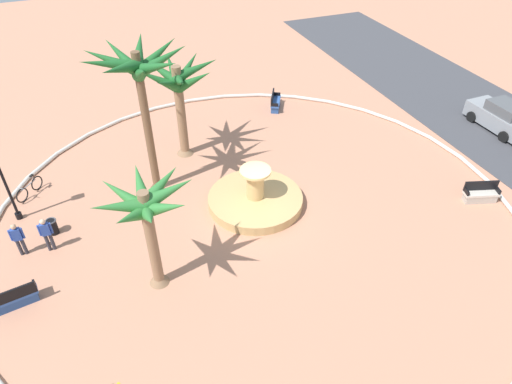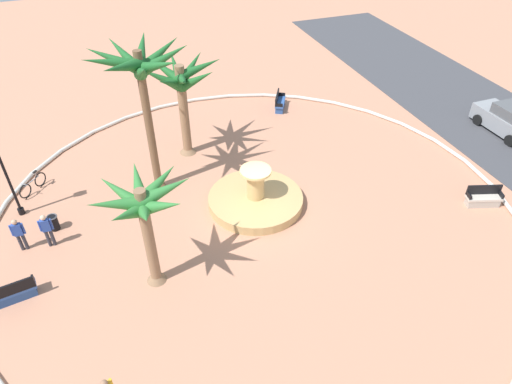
{
  "view_description": "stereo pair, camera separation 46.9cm",
  "coord_description": "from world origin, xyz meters",
  "px_view_note": "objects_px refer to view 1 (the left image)",
  "views": [
    {
      "loc": [
        14.87,
        -5.89,
        13.66
      ],
      "look_at": [
        -0.16,
        0.05,
        1.0
      ],
      "focal_mm": 32.22,
      "sensor_mm": 36.0,
      "label": 1
    },
    {
      "loc": [
        15.04,
        -5.45,
        13.66
      ],
      "look_at": [
        -0.16,
        0.05,
        1.0
      ],
      "focal_mm": 32.22,
      "sensor_mm": 36.0,
      "label": 2
    }
  ],
  "objects_px": {
    "bench_west": "(480,195)",
    "bench_east": "(275,103)",
    "palm_tree_mid_plaza": "(178,86)",
    "trash_bin": "(52,226)",
    "fountain": "(255,199)",
    "person_cyclist_photo": "(47,233)",
    "bicycle_red_frame": "(30,189)",
    "palm_tree_by_curb": "(138,74)",
    "palm_tree_near_fountain": "(147,210)",
    "lamppost": "(1,173)",
    "bench_southeast": "(15,299)",
    "parked_car_leftmost": "(502,117)",
    "person_cyclist_helmet": "(18,238)"
  },
  "relations": [
    {
      "from": "bench_east",
      "to": "palm_tree_near_fountain",
      "type": "bearing_deg",
      "value": -40.61
    },
    {
      "from": "palm_tree_near_fountain",
      "to": "trash_bin",
      "type": "xyz_separation_m",
      "value": [
        -4.41,
        -3.67,
        -3.23
      ]
    },
    {
      "from": "bench_east",
      "to": "lamppost",
      "type": "height_order",
      "value": "lamppost"
    },
    {
      "from": "palm_tree_by_curb",
      "to": "bicycle_red_frame",
      "type": "xyz_separation_m",
      "value": [
        -1.64,
        -5.68,
        -5.48
      ]
    },
    {
      "from": "bench_east",
      "to": "bench_west",
      "type": "height_order",
      "value": "same"
    },
    {
      "from": "person_cyclist_helmet",
      "to": "palm_tree_mid_plaza",
      "type": "bearing_deg",
      "value": 121.3
    },
    {
      "from": "person_cyclist_helmet",
      "to": "person_cyclist_photo",
      "type": "xyz_separation_m",
      "value": [
        0.15,
        1.08,
        0.02
      ]
    },
    {
      "from": "palm_tree_by_curb",
      "to": "trash_bin",
      "type": "xyz_separation_m",
      "value": [
        1.56,
        -4.79,
        -5.48
      ]
    },
    {
      "from": "lamppost",
      "to": "bench_southeast",
      "type": "bearing_deg",
      "value": -0.1
    },
    {
      "from": "person_cyclist_helmet",
      "to": "bench_east",
      "type": "bearing_deg",
      "value": 118.21
    },
    {
      "from": "palm_tree_near_fountain",
      "to": "palm_tree_by_curb",
      "type": "distance_m",
      "value": 6.48
    },
    {
      "from": "bench_east",
      "to": "lamppost",
      "type": "relative_size",
      "value": 0.39
    },
    {
      "from": "person_cyclist_photo",
      "to": "palm_tree_by_curb",
      "type": "bearing_deg",
      "value": 117.63
    },
    {
      "from": "bench_southeast",
      "to": "palm_tree_near_fountain",
      "type": "bearing_deg",
      "value": 80.72
    },
    {
      "from": "bench_west",
      "to": "bench_southeast",
      "type": "bearing_deg",
      "value": -94.05
    },
    {
      "from": "lamppost",
      "to": "person_cyclist_helmet",
      "type": "height_order",
      "value": "lamppost"
    },
    {
      "from": "fountain",
      "to": "person_cyclist_photo",
      "type": "distance_m",
      "value": 8.97
    },
    {
      "from": "lamppost",
      "to": "person_cyclist_photo",
      "type": "distance_m",
      "value": 3.32
    },
    {
      "from": "fountain",
      "to": "bench_east",
      "type": "relative_size",
      "value": 2.67
    },
    {
      "from": "palm_tree_by_curb",
      "to": "bench_east",
      "type": "height_order",
      "value": "palm_tree_by_curb"
    },
    {
      "from": "palm_tree_near_fountain",
      "to": "parked_car_leftmost",
      "type": "distance_m",
      "value": 21.51
    },
    {
      "from": "palm_tree_by_curb",
      "to": "palm_tree_mid_plaza",
      "type": "height_order",
      "value": "palm_tree_by_curb"
    },
    {
      "from": "palm_tree_near_fountain",
      "to": "bench_east",
      "type": "bearing_deg",
      "value": 139.39
    },
    {
      "from": "palm_tree_mid_plaza",
      "to": "trash_bin",
      "type": "xyz_separation_m",
      "value": [
        4.06,
        -6.89,
        -3.52
      ]
    },
    {
      "from": "palm_tree_mid_plaza",
      "to": "bench_west",
      "type": "relative_size",
      "value": 3.1
    },
    {
      "from": "palm_tree_by_curb",
      "to": "parked_car_leftmost",
      "type": "bearing_deg",
      "value": 85.09
    },
    {
      "from": "palm_tree_near_fountain",
      "to": "lamppost",
      "type": "bearing_deg",
      "value": -139.77
    },
    {
      "from": "palm_tree_near_fountain",
      "to": "trash_bin",
      "type": "relative_size",
      "value": 6.38
    },
    {
      "from": "palm_tree_mid_plaza",
      "to": "bicycle_red_frame",
      "type": "distance_m",
      "value": 8.59
    },
    {
      "from": "palm_tree_mid_plaza",
      "to": "trash_bin",
      "type": "distance_m",
      "value": 8.74
    },
    {
      "from": "bench_east",
      "to": "bench_southeast",
      "type": "relative_size",
      "value": 0.99
    },
    {
      "from": "bench_east",
      "to": "trash_bin",
      "type": "bearing_deg",
      "value": -62.51
    },
    {
      "from": "palm_tree_near_fountain",
      "to": "palm_tree_by_curb",
      "type": "xyz_separation_m",
      "value": [
        -5.97,
        1.12,
        2.25
      ]
    },
    {
      "from": "bench_southeast",
      "to": "parked_car_leftmost",
      "type": "distance_m",
      "value": 26.22
    },
    {
      "from": "trash_bin",
      "to": "bicycle_red_frame",
      "type": "distance_m",
      "value": 3.32
    },
    {
      "from": "palm_tree_mid_plaza",
      "to": "person_cyclist_photo",
      "type": "distance_m",
      "value": 9.16
    },
    {
      "from": "person_cyclist_helmet",
      "to": "fountain",
      "type": "bearing_deg",
      "value": 87.19
    },
    {
      "from": "bench_west",
      "to": "bench_east",
      "type": "bearing_deg",
      "value": -156.41
    },
    {
      "from": "bicycle_red_frame",
      "to": "person_cyclist_helmet",
      "type": "height_order",
      "value": "person_cyclist_helmet"
    },
    {
      "from": "fountain",
      "to": "palm_tree_by_curb",
      "type": "xyz_separation_m",
      "value": [
        -2.92,
        -4.03,
        5.57
      ]
    },
    {
      "from": "bench_southeast",
      "to": "lamppost",
      "type": "bearing_deg",
      "value": 179.9
    },
    {
      "from": "bicycle_red_frame",
      "to": "palm_tree_near_fountain",
      "type": "bearing_deg",
      "value": 30.95
    },
    {
      "from": "fountain",
      "to": "parked_car_leftmost",
      "type": "distance_m",
      "value": 15.79
    },
    {
      "from": "lamppost",
      "to": "bicycle_red_frame",
      "type": "height_order",
      "value": "lamppost"
    },
    {
      "from": "palm_tree_mid_plaza",
      "to": "bicycle_red_frame",
      "type": "height_order",
      "value": "palm_tree_mid_plaza"
    },
    {
      "from": "bicycle_red_frame",
      "to": "parked_car_leftmost",
      "type": "height_order",
      "value": "parked_car_leftmost"
    },
    {
      "from": "parked_car_leftmost",
      "to": "person_cyclist_photo",
      "type": "bearing_deg",
      "value": -87.97
    },
    {
      "from": "fountain",
      "to": "bench_west",
      "type": "height_order",
      "value": "fountain"
    },
    {
      "from": "palm_tree_by_curb",
      "to": "bench_east",
      "type": "relative_size",
      "value": 4.31
    },
    {
      "from": "palm_tree_by_curb",
      "to": "bicycle_red_frame",
      "type": "bearing_deg",
      "value": -106.08
    }
  ]
}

